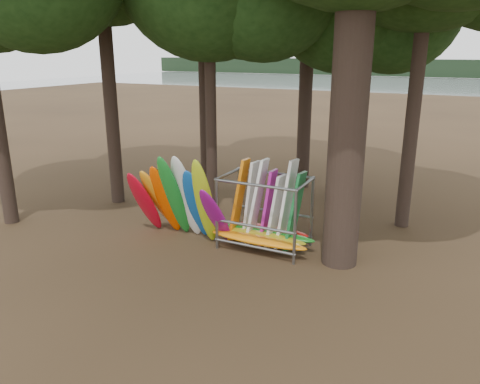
% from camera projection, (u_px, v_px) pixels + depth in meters
% --- Properties ---
extents(ground, '(120.00, 120.00, 0.00)m').
position_uv_depth(ground, '(208.00, 244.00, 14.93)').
color(ground, '#47331E').
rests_on(ground, ground).
extents(lake, '(160.00, 160.00, 0.00)m').
position_uv_depth(lake, '(423.00, 94.00, 66.20)').
color(lake, gray).
rests_on(lake, ground).
extents(far_shore, '(160.00, 4.00, 4.00)m').
position_uv_depth(far_shore, '(449.00, 68.00, 108.35)').
color(far_shore, black).
rests_on(far_shore, ground).
extents(kayak_row, '(3.54, 2.07, 3.07)m').
position_uv_depth(kayak_row, '(179.00, 202.00, 14.98)').
color(kayak_row, '#B4071A').
rests_on(kayak_row, ground).
extents(storage_rack, '(3.22, 1.52, 2.86)m').
position_uv_depth(storage_rack, '(265.00, 215.00, 14.44)').
color(storage_rack, slate).
rests_on(storage_rack, ground).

